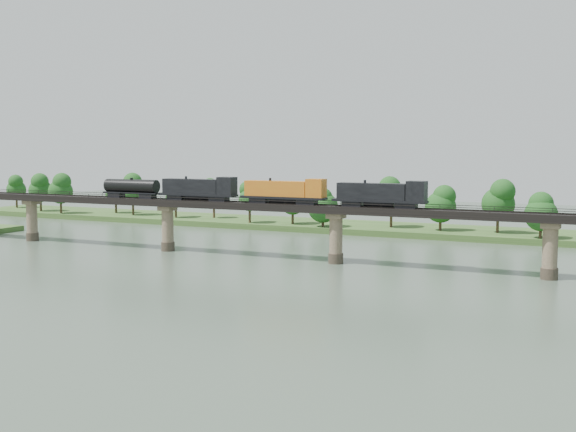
% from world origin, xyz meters
% --- Properties ---
extents(ground, '(400.00, 400.00, 0.00)m').
position_xyz_m(ground, '(0.00, 0.00, 0.00)').
color(ground, '#38483A').
rests_on(ground, ground).
extents(far_bank, '(300.00, 24.00, 1.60)m').
position_xyz_m(far_bank, '(0.00, 85.00, 0.80)').
color(far_bank, '#304F1F').
rests_on(far_bank, ground).
extents(bridge, '(236.00, 30.00, 11.50)m').
position_xyz_m(bridge, '(0.00, 30.00, 5.46)').
color(bridge, '#473A2D').
rests_on(bridge, ground).
extents(bridge_superstructure, '(220.00, 4.90, 0.75)m').
position_xyz_m(bridge_superstructure, '(0.00, 30.00, 11.79)').
color(bridge_superstructure, black).
rests_on(bridge_superstructure, bridge).
extents(far_treeline, '(289.06, 17.54, 13.60)m').
position_xyz_m(far_treeline, '(-8.21, 80.52, 8.83)').
color(far_treeline, '#382619').
rests_on(far_treeline, far_bank).
extents(freight_train, '(75.03, 2.92, 5.16)m').
position_xyz_m(freight_train, '(-18.27, 30.00, 13.97)').
color(freight_train, black).
rests_on(freight_train, bridge).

